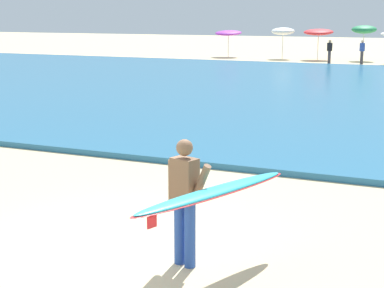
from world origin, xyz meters
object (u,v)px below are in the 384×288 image
(surfer_with_board, at_px, (200,195))
(beach_umbrella_3, at_px, (364,30))
(beach_umbrella_2, at_px, (319,32))
(beachgoer_near_row_left, at_px, (330,51))
(beach_umbrella_1, at_px, (283,31))
(beach_umbrella_0, at_px, (228,33))
(beachgoer_near_row_mid, at_px, (362,51))

(surfer_with_board, distance_m, beach_umbrella_3, 38.65)
(beach_umbrella_2, height_order, beachgoer_near_row_left, beach_umbrella_2)
(beachgoer_near_row_left, bearing_deg, beach_umbrella_1, 142.45)
(beach_umbrella_1, bearing_deg, beach_umbrella_0, 175.88)
(surfer_with_board, height_order, beach_umbrella_0, beach_umbrella_0)
(beach_umbrella_3, xyz_separation_m, beachgoer_near_row_left, (-1.61, -3.67, -1.32))
(beach_umbrella_3, relative_size, beachgoer_near_row_mid, 1.58)
(beach_umbrella_2, xyz_separation_m, beachgoer_near_row_left, (1.50, -3.22, -1.12))
(beach_umbrella_2, distance_m, beachgoer_near_row_mid, 4.56)
(beach_umbrella_0, relative_size, beach_umbrella_2, 0.92)
(surfer_with_board, distance_m, beachgoer_near_row_mid, 35.49)
(surfer_with_board, height_order, beach_umbrella_3, beach_umbrella_3)
(beach_umbrella_0, xyz_separation_m, beach_umbrella_1, (4.36, -0.31, 0.19))
(beach_umbrella_1, bearing_deg, beachgoer_near_row_mid, -22.97)
(beach_umbrella_2, xyz_separation_m, beach_umbrella_3, (3.11, 0.44, 0.20))
(beach_umbrella_0, height_order, beach_umbrella_1, beach_umbrella_1)
(beach_umbrella_0, relative_size, beach_umbrella_3, 0.83)
(surfer_with_board, relative_size, beach_umbrella_1, 1.24)
(beach_umbrella_0, xyz_separation_m, beachgoer_near_row_mid, (10.50, -2.91, -0.96))
(surfer_with_board, height_order, beach_umbrella_2, beach_umbrella_2)
(beach_umbrella_1, relative_size, beachgoer_near_row_mid, 1.46)
(surfer_with_board, xyz_separation_m, beach_umbrella_3, (-3.90, 38.43, 1.13))
(beach_umbrella_1, relative_size, beachgoer_near_row_left, 1.46)
(beach_umbrella_2, height_order, beach_umbrella_3, beach_umbrella_3)
(surfer_with_board, bearing_deg, beachgoer_near_row_mid, 95.64)
(beach_umbrella_3, bearing_deg, beach_umbrella_2, -171.91)
(beach_umbrella_3, bearing_deg, surfer_with_board, -84.20)
(surfer_with_board, bearing_deg, beachgoer_near_row_left, 99.01)
(beach_umbrella_1, distance_m, beach_umbrella_3, 5.74)
(beach_umbrella_1, height_order, beach_umbrella_3, beach_umbrella_3)
(beach_umbrella_3, distance_m, beachgoer_near_row_left, 4.21)
(beach_umbrella_0, bearing_deg, beach_umbrella_1, -4.12)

